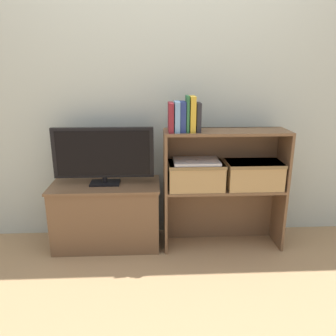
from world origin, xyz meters
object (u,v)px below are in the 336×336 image
book_navy (183,117)px  laptop (196,161)px  book_charcoal (198,117)px  storage_basket_right (254,173)px  book_maroon (171,117)px  storage_basket_left (196,174)px  book_mustard (192,114)px  tv_stand (107,214)px  book_forest (187,114)px  tv (103,154)px  book_skyblue (177,117)px

book_navy → laptop: bearing=10.4°
book_charcoal → storage_basket_right: (0.43, 0.02, -0.43)m
book_maroon → laptop: size_ratio=0.61×
storage_basket_left → laptop: (0.00, 0.00, 0.10)m
book_charcoal → storage_basket_right: book_charcoal is taller
book_mustard → storage_basket_left: bearing=26.7°
tv_stand → book_mustard: book_mustard is taller
tv_stand → book_forest: book_forest is taller
book_forest → book_charcoal: size_ratio=1.24×
book_maroon → storage_basket_left: bearing=5.9°
tv_stand → book_mustard: bearing=-7.9°
tv_stand → book_forest: size_ratio=3.30×
storage_basket_right → laptop: 0.44m
book_navy → book_forest: bearing=0.0°
book_forest → laptop: bearing=14.8°
book_navy → tv: bearing=171.4°
book_maroon → book_mustard: 0.15m
book_navy → storage_basket_right: (0.54, 0.02, -0.43)m
book_forest → storage_basket_right: 0.68m
storage_basket_left → storage_basket_right: size_ratio=1.00×
tv → book_mustard: book_mustard is taller
book_skyblue → storage_basket_left: 0.45m
tv_stand → storage_basket_left: size_ratio=2.00×
book_charcoal → storage_basket_right: size_ratio=0.49×
tv → storage_basket_right: 1.13m
book_maroon → book_forest: (0.12, 0.00, 0.02)m
laptop → book_maroon: bearing=-174.1°
tv → laptop: (0.68, -0.07, -0.04)m
storage_basket_right → laptop: size_ratio=1.23×
book_mustard → laptop: book_mustard is taller
book_charcoal → book_forest: bearing=180.0°
tv → book_mustard: size_ratio=3.01×
book_mustard → laptop: size_ratio=0.74×
book_navy → book_charcoal: size_ratio=1.04×
book_mustard → laptop: (0.04, 0.02, -0.35)m
book_forest → storage_basket_right: (0.51, 0.02, -0.45)m
book_skyblue → storage_basket_left: (0.15, 0.02, -0.43)m
tv_stand → book_mustard: 1.02m
tv_stand → storage_basket_left: storage_basket_left is taller
book_forest → laptop: size_ratio=0.75×
tv → book_maroon: book_maroon is taller
tv → storage_basket_left: bearing=-5.7°
tv → book_forest: bearing=-8.2°
book_maroon → book_navy: bearing=0.0°
book_forest → storage_basket_left: book_forest is taller
tv_stand → book_forest: 1.00m
tv_stand → laptop: size_ratio=2.46×
book_forest → laptop: 0.36m
tv_stand → book_charcoal: book_charcoal is taller
book_maroon → storage_basket_right: book_maroon is taller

